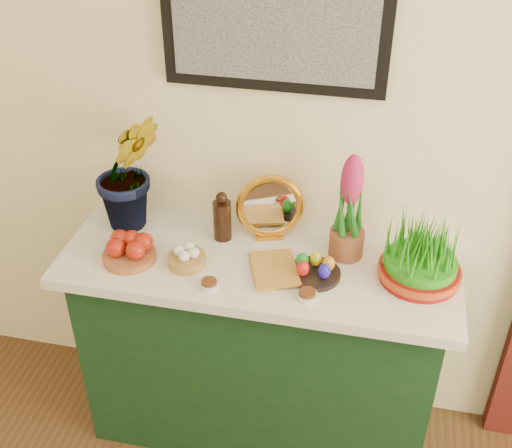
{
  "coord_description": "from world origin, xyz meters",
  "views": [
    {
      "loc": [
        0.23,
        0.25,
        2.27
      ],
      "look_at": [
        -0.14,
        1.95,
        1.07
      ],
      "focal_mm": 45.0,
      "sensor_mm": 36.0,
      "label": 1
    }
  ],
  "objects_px": {
    "book": "(252,271)",
    "wheatgrass_sabzeh": "(422,255)",
    "sideboard": "(259,352)",
    "hyacinth_green": "(127,153)",
    "mirror": "(270,207)"
  },
  "relations": [
    {
      "from": "sideboard",
      "to": "hyacinth_green",
      "type": "relative_size",
      "value": 2.16
    },
    {
      "from": "sideboard",
      "to": "mirror",
      "type": "distance_m",
      "value": 0.6
    },
    {
      "from": "sideboard",
      "to": "hyacinth_green",
      "type": "distance_m",
      "value": 0.93
    },
    {
      "from": "hyacinth_green",
      "to": "wheatgrass_sabzeh",
      "type": "relative_size",
      "value": 2.17
    },
    {
      "from": "wheatgrass_sabzeh",
      "to": "hyacinth_green",
      "type": "bearing_deg",
      "value": 174.07
    },
    {
      "from": "book",
      "to": "wheatgrass_sabzeh",
      "type": "bearing_deg",
      "value": -10.24
    },
    {
      "from": "hyacinth_green",
      "to": "book",
      "type": "distance_m",
      "value": 0.61
    },
    {
      "from": "hyacinth_green",
      "to": "mirror",
      "type": "height_order",
      "value": "hyacinth_green"
    },
    {
      "from": "hyacinth_green",
      "to": "book",
      "type": "relative_size",
      "value": 2.97
    },
    {
      "from": "sideboard",
      "to": "hyacinth_green",
      "type": "xyz_separation_m",
      "value": [
        -0.51,
        0.11,
        0.77
      ]
    },
    {
      "from": "book",
      "to": "wheatgrass_sabzeh",
      "type": "relative_size",
      "value": 0.73
    },
    {
      "from": "sideboard",
      "to": "book",
      "type": "xyz_separation_m",
      "value": [
        -0.0,
        -0.09,
        0.48
      ]
    },
    {
      "from": "mirror",
      "to": "sideboard",
      "type": "bearing_deg",
      "value": -93.46
    },
    {
      "from": "book",
      "to": "wheatgrass_sabzeh",
      "type": "distance_m",
      "value": 0.57
    },
    {
      "from": "hyacinth_green",
      "to": "mirror",
      "type": "distance_m",
      "value": 0.55
    }
  ]
}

